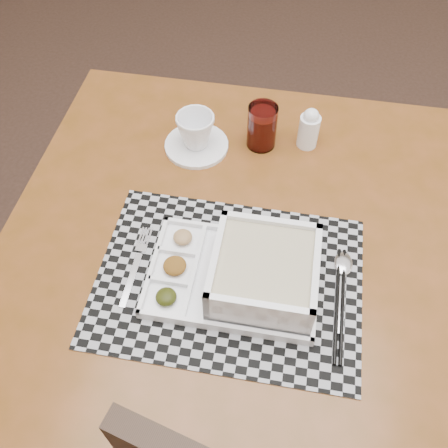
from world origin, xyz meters
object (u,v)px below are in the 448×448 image
(cup, at_px, (196,131))
(juice_glass, at_px, (262,128))
(creamer_bottle, at_px, (309,128))
(serving_tray, at_px, (255,274))
(dining_table, at_px, (235,254))

(cup, relative_size, juice_glass, 0.82)
(creamer_bottle, bearing_deg, serving_tray, -101.16)
(serving_tray, distance_m, creamer_bottle, 0.41)
(serving_tray, bearing_deg, creamer_bottle, 78.84)
(cup, xyz_separation_m, juice_glass, (0.15, 0.03, -0.00))
(cup, bearing_deg, dining_table, -84.46)
(creamer_bottle, bearing_deg, cup, -169.25)
(cup, distance_m, creamer_bottle, 0.26)
(dining_table, distance_m, creamer_bottle, 0.34)
(dining_table, bearing_deg, serving_tray, -66.12)
(dining_table, bearing_deg, juice_glass, 85.24)
(serving_tray, height_order, creamer_bottle, creamer_bottle)
(serving_tray, relative_size, juice_glass, 3.01)
(juice_glass, bearing_deg, cup, -167.28)
(cup, bearing_deg, juice_glass, -9.70)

